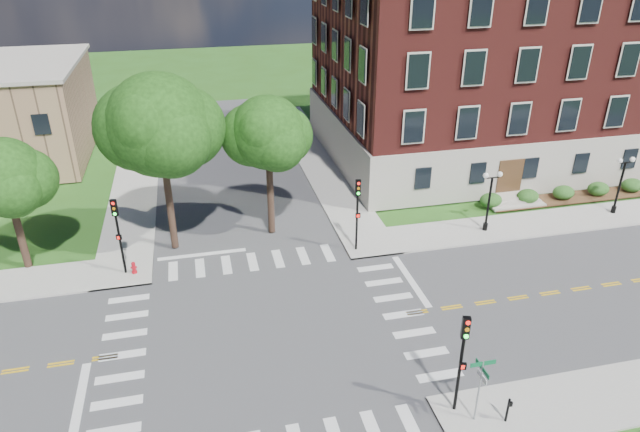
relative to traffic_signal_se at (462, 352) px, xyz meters
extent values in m
plane|color=#2A5417|center=(-6.92, 6.92, -3.19)|extent=(160.00, 160.00, 0.00)
cube|color=#3D3D3F|center=(-6.92, 6.92, -3.18)|extent=(90.00, 12.00, 0.01)
cube|color=#3D3D3F|center=(-6.92, 6.92, -3.18)|extent=(12.00, 90.00, 0.01)
cube|color=#9E9B93|center=(16.08, 14.67, -3.13)|extent=(34.00, 3.50, 0.12)
cube|color=#9E9B93|center=(0.83, 29.92, -3.13)|extent=(3.50, 34.00, 0.12)
cube|color=#9E9B93|center=(-14.67, 29.92, -3.13)|extent=(3.50, 34.00, 0.12)
cube|color=silver|center=(1.88, 9.92, -3.19)|extent=(0.40, 5.50, 0.00)
cube|color=#ABA497|center=(17.08, 28.92, -0.97)|extent=(30.00, 20.00, 4.20)
cube|color=maroon|center=(17.08, 28.92, 7.03)|extent=(29.55, 19.70, 11.80)
cube|color=#472D19|center=(13.08, 18.88, -1.37)|extent=(2.00, 0.10, 2.80)
cylinder|color=#2E2017|center=(-20.27, 16.56, -1.21)|extent=(0.44, 0.44, 3.71)
sphere|color=#17380F|center=(-20.27, 16.56, 2.85)|extent=(4.40, 4.40, 4.40)
cylinder|color=#2E2017|center=(-11.56, 16.96, -0.54)|extent=(0.44, 0.44, 5.06)
sphere|color=#17380F|center=(-11.56, 16.96, 5.08)|extent=(6.17, 6.17, 6.17)
cylinder|color=#2E2017|center=(-5.16, 17.62, -0.74)|extent=(0.44, 0.44, 4.64)
sphere|color=#17380F|center=(-5.16, 17.62, 3.92)|extent=(4.69, 4.69, 4.69)
cylinder|color=black|center=(0.00, 0.02, -1.17)|extent=(0.14, 0.14, 3.80)
cube|color=black|center=(0.00, 0.02, 1.23)|extent=(0.37, 0.30, 1.00)
cylinder|color=red|center=(0.00, -0.11, 1.56)|extent=(0.19, 0.10, 0.18)
cylinder|color=orange|center=(0.00, -0.11, 1.23)|extent=(0.19, 0.10, 0.18)
cylinder|color=#19E533|center=(0.00, -0.11, 0.90)|extent=(0.19, 0.10, 0.18)
cube|color=black|center=(0.00, -0.16, -0.57)|extent=(0.32, 0.20, 0.30)
cylinder|color=black|center=(-0.28, 14.01, -1.17)|extent=(0.14, 0.14, 3.80)
cube|color=black|center=(-0.28, 14.01, 1.23)|extent=(0.35, 0.26, 1.00)
cylinder|color=red|center=(-0.28, 13.88, 1.56)|extent=(0.19, 0.08, 0.18)
cylinder|color=orange|center=(-0.28, 13.88, 1.23)|extent=(0.19, 0.08, 0.18)
cylinder|color=#19E533|center=(-0.28, 13.88, 0.90)|extent=(0.19, 0.08, 0.18)
cube|color=black|center=(-0.28, 13.83, -0.57)|extent=(0.31, 0.16, 0.30)
cylinder|color=black|center=(-14.46, 14.45, -1.17)|extent=(0.14, 0.14, 3.80)
cube|color=black|center=(-14.46, 14.45, 1.23)|extent=(0.38, 0.33, 1.00)
cylinder|color=red|center=(-14.46, 14.32, 1.56)|extent=(0.19, 0.11, 0.18)
cylinder|color=orange|center=(-14.46, 14.32, 1.23)|extent=(0.19, 0.11, 0.18)
cylinder|color=#19E533|center=(-14.46, 14.32, 0.90)|extent=(0.19, 0.11, 0.18)
cube|color=black|center=(-14.46, 14.27, -0.57)|extent=(0.32, 0.22, 0.30)
cylinder|color=black|center=(9.00, 14.53, -2.82)|extent=(0.32, 0.32, 0.50)
cylinder|color=black|center=(9.00, 14.53, -1.17)|extent=(0.16, 0.16, 3.80)
cube|color=black|center=(9.00, 14.53, 0.78)|extent=(1.00, 0.06, 0.06)
sphere|color=white|center=(8.50, 14.53, 0.98)|extent=(0.36, 0.36, 0.36)
sphere|color=white|center=(9.50, 14.53, 0.98)|extent=(0.36, 0.36, 0.36)
cylinder|color=black|center=(19.30, 14.88, -2.82)|extent=(0.32, 0.32, 0.50)
cylinder|color=black|center=(19.30, 14.88, -1.17)|extent=(0.16, 0.16, 3.80)
cube|color=black|center=(19.30, 14.88, 0.78)|extent=(1.00, 0.06, 0.06)
sphere|color=white|center=(18.80, 14.88, 0.98)|extent=(0.36, 0.36, 0.36)
sphere|color=white|center=(19.80, 14.88, 0.98)|extent=(0.36, 0.36, 0.36)
cylinder|color=gray|center=(0.55, -0.73, -1.52)|extent=(0.07, 0.07, 3.10)
cube|color=#0C6135|center=(0.55, -0.73, -0.07)|extent=(1.10, 0.03, 0.20)
cube|color=#0C6135|center=(0.55, -0.73, -0.32)|extent=(0.03, 1.10, 0.20)
cube|color=silver|center=(0.60, -0.73, -0.77)|extent=(0.03, 0.75, 0.25)
cylinder|color=black|center=(1.79, -1.10, -2.47)|extent=(0.10, 0.10, 1.20)
cube|color=black|center=(1.79, -1.22, -2.02)|extent=(0.14, 0.08, 0.22)
cylinder|color=#AD0D18|center=(-13.94, 14.29, -3.02)|extent=(0.32, 0.32, 0.10)
cylinder|color=#AD0D18|center=(-13.94, 14.29, -2.77)|extent=(0.22, 0.22, 0.60)
sphere|color=#AD0D18|center=(-13.94, 14.29, -2.44)|extent=(0.24, 0.24, 0.24)
cylinder|color=#AD0D18|center=(-13.94, 14.29, -2.69)|extent=(0.35, 0.12, 0.12)
cylinder|color=#AD0D18|center=(-13.94, 14.29, -2.69)|extent=(0.12, 0.35, 0.12)
camera|label=1|loc=(-9.66, -16.24, 15.27)|focal=32.00mm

